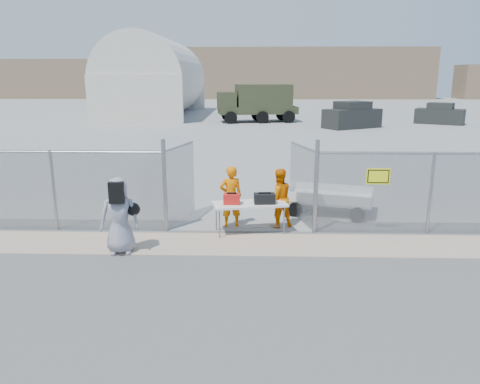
{
  "coord_description": "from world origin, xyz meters",
  "views": [
    {
      "loc": [
        0.35,
        -10.0,
        4.09
      ],
      "look_at": [
        0.0,
        2.0,
        1.1
      ],
      "focal_mm": 35.0,
      "sensor_mm": 36.0,
      "label": 1
    }
  ],
  "objects_px": {
    "folding_table": "(250,218)",
    "visitor": "(119,216)",
    "security_worker_left": "(231,196)",
    "security_worker_right": "(278,198)",
    "utility_trailer": "(329,200)"
  },
  "relations": [
    {
      "from": "security_worker_left",
      "to": "visitor",
      "type": "xyz_separation_m",
      "value": [
        -2.51,
        -2.07,
        0.06
      ]
    },
    {
      "from": "security_worker_right",
      "to": "security_worker_left",
      "type": "bearing_deg",
      "value": -19.33
    },
    {
      "from": "folding_table",
      "to": "security_worker_left",
      "type": "distance_m",
      "value": 0.87
    },
    {
      "from": "folding_table",
      "to": "utility_trailer",
      "type": "bearing_deg",
      "value": 26.55
    },
    {
      "from": "security_worker_right",
      "to": "folding_table",
      "type": "bearing_deg",
      "value": 14.45
    },
    {
      "from": "folding_table",
      "to": "visitor",
      "type": "distance_m",
      "value": 3.45
    },
    {
      "from": "visitor",
      "to": "security_worker_left",
      "type": "bearing_deg",
      "value": 31.48
    },
    {
      "from": "folding_table",
      "to": "utility_trailer",
      "type": "height_order",
      "value": "folding_table"
    },
    {
      "from": "visitor",
      "to": "utility_trailer",
      "type": "height_order",
      "value": "visitor"
    },
    {
      "from": "folding_table",
      "to": "utility_trailer",
      "type": "distance_m",
      "value": 3.08
    },
    {
      "from": "security_worker_right",
      "to": "utility_trailer",
      "type": "relative_size",
      "value": 0.5
    },
    {
      "from": "visitor",
      "to": "utility_trailer",
      "type": "distance_m",
      "value": 6.48
    },
    {
      "from": "security_worker_left",
      "to": "folding_table",
      "type": "bearing_deg",
      "value": 122.81
    },
    {
      "from": "folding_table",
      "to": "utility_trailer",
      "type": "relative_size",
      "value": 0.58
    },
    {
      "from": "security_worker_right",
      "to": "visitor",
      "type": "height_order",
      "value": "visitor"
    }
  ]
}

